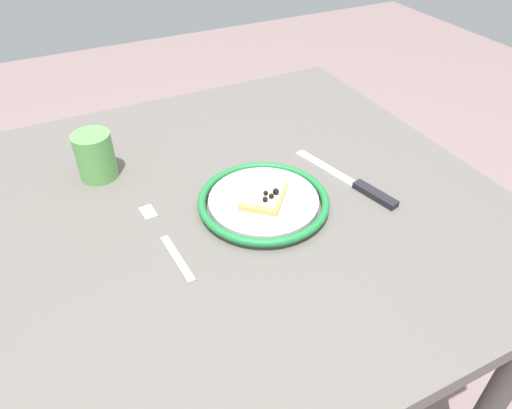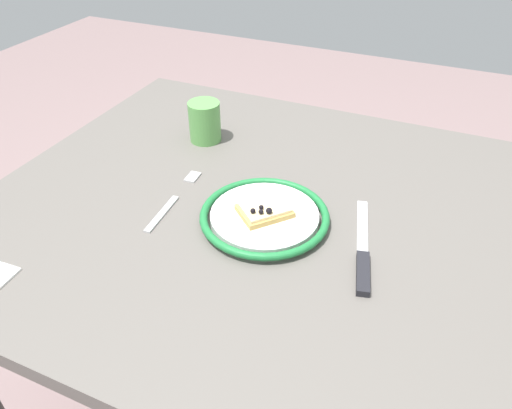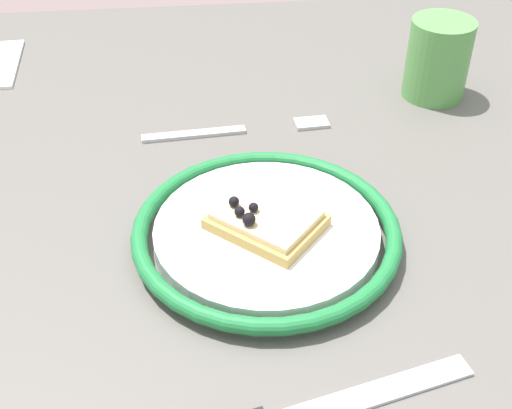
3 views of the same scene
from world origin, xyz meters
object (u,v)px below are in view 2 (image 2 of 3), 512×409
(fork, at_px, (174,199))
(cup, at_px, (205,122))
(dining_table, at_px, (247,238))
(plate, at_px, (265,216))
(knife, at_px, (363,259))
(pizza_slice_near, at_px, (265,210))

(fork, height_order, cup, cup)
(dining_table, xyz_separation_m, fork, (-0.13, -0.05, 0.10))
(plate, xyz_separation_m, fork, (-0.18, -0.01, -0.01))
(plate, bearing_deg, knife, -9.99)
(dining_table, bearing_deg, knife, -17.98)
(knife, bearing_deg, plate, 170.01)
(dining_table, xyz_separation_m, knife, (0.24, -0.08, 0.10))
(knife, xyz_separation_m, cup, (-0.42, 0.25, 0.04))
(fork, relative_size, cup, 2.24)
(pizza_slice_near, distance_m, cup, 0.33)
(pizza_slice_near, relative_size, knife, 0.46)
(pizza_slice_near, bearing_deg, plate, 100.34)
(plate, height_order, knife, plate)
(knife, distance_m, fork, 0.37)
(dining_table, relative_size, fork, 4.76)
(fork, distance_m, cup, 0.24)
(knife, height_order, cup, cup)
(dining_table, distance_m, knife, 0.27)
(dining_table, xyz_separation_m, pizza_slice_near, (0.06, -0.05, 0.12))
(plate, height_order, fork, plate)
(plate, xyz_separation_m, cup, (-0.24, 0.22, 0.03))
(dining_table, relative_size, pizza_slice_near, 8.75)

